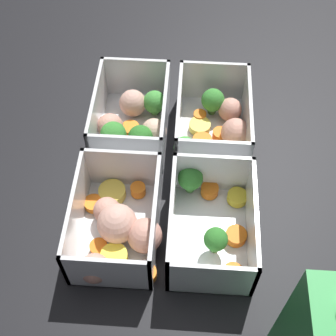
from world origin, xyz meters
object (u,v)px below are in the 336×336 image
(container_near_left, at_px, (132,120))
(container_far_right, at_px, (211,221))
(container_near_right, at_px, (118,227))
(container_far_left, at_px, (216,124))

(container_near_left, bearing_deg, container_far_right, 35.79)
(container_near_right, height_order, container_far_right, same)
(container_near_left, height_order, container_far_left, same)
(container_near_left, xyz_separation_m, container_near_right, (0.18, 0.00, -0.00))
(container_near_right, bearing_deg, container_far_right, 97.40)
(container_far_left, bearing_deg, container_near_left, -89.04)
(container_far_right, bearing_deg, container_far_left, 178.00)
(container_near_left, distance_m, container_far_right, 0.21)
(container_near_right, bearing_deg, container_near_left, -179.57)
(container_near_right, bearing_deg, container_far_left, 145.91)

